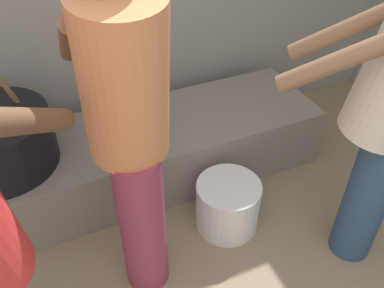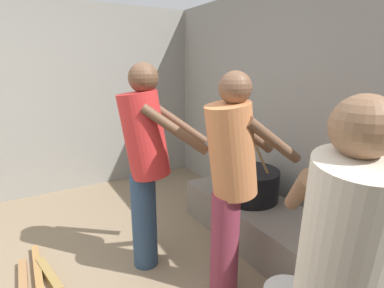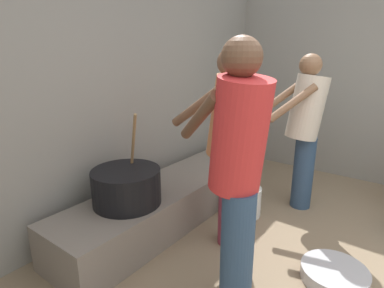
{
  "view_description": "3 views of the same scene",
  "coord_description": "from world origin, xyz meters",
  "px_view_note": "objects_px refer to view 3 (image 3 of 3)",
  "views": [
    {
      "loc": [
        -0.08,
        0.2,
        1.78
      ],
      "look_at": [
        0.35,
        1.18,
        0.89
      ],
      "focal_mm": 38.63,
      "sensor_mm": 36.0,
      "label": 1
    },
    {
      "loc": [
        1.67,
        0.2,
        1.62
      ],
      "look_at": [
        -0.04,
        1.2,
        1.09
      ],
      "focal_mm": 28.02,
      "sensor_mm": 36.0,
      "label": 2
    },
    {
      "loc": [
        -1.86,
        0.2,
        1.54
      ],
      "look_at": [
        0.13,
        1.69,
        0.81
      ],
      "focal_mm": 29.33,
      "sensor_mm": 36.0,
      "label": 3
    }
  ],
  "objects_px": {
    "cook_in_cream_shirt": "(305,124)",
    "metal_mixing_bowl": "(334,274)",
    "cook_in_red_shirt": "(238,165)",
    "cooking_pot_main": "(127,186)",
    "bucket_white_plastic": "(244,201)",
    "cook_in_orange_shirt": "(229,139)"
  },
  "relations": [
    {
      "from": "cook_in_red_shirt",
      "to": "bucket_white_plastic",
      "type": "relative_size",
      "value": 4.84
    },
    {
      "from": "metal_mixing_bowl",
      "to": "cook_in_red_shirt",
      "type": "bearing_deg",
      "value": 141.72
    },
    {
      "from": "cook_in_cream_shirt",
      "to": "metal_mixing_bowl",
      "type": "height_order",
      "value": "cook_in_cream_shirt"
    },
    {
      "from": "cook_in_red_shirt",
      "to": "bucket_white_plastic",
      "type": "xyz_separation_m",
      "value": [
        1.06,
        0.48,
        -0.79
      ]
    },
    {
      "from": "cook_in_orange_shirt",
      "to": "bucket_white_plastic",
      "type": "distance_m",
      "value": 0.91
    },
    {
      "from": "bucket_white_plastic",
      "to": "cook_in_cream_shirt",
      "type": "bearing_deg",
      "value": -37.26
    },
    {
      "from": "cook_in_cream_shirt",
      "to": "cooking_pot_main",
      "type": "bearing_deg",
      "value": 149.06
    },
    {
      "from": "cooking_pot_main",
      "to": "metal_mixing_bowl",
      "type": "distance_m",
      "value": 1.65
    },
    {
      "from": "cooking_pot_main",
      "to": "cook_in_orange_shirt",
      "type": "distance_m",
      "value": 0.9
    },
    {
      "from": "cooking_pot_main",
      "to": "cook_in_cream_shirt",
      "type": "bearing_deg",
      "value": -30.94
    },
    {
      "from": "cook_in_orange_shirt",
      "to": "bucket_white_plastic",
      "type": "height_order",
      "value": "cook_in_orange_shirt"
    },
    {
      "from": "cook_in_orange_shirt",
      "to": "bucket_white_plastic",
      "type": "xyz_separation_m",
      "value": [
        0.5,
        0.1,
        -0.76
      ]
    },
    {
      "from": "cook_in_cream_shirt",
      "to": "cook_in_red_shirt",
      "type": "bearing_deg",
      "value": -175.79
    },
    {
      "from": "cooking_pot_main",
      "to": "metal_mixing_bowl",
      "type": "relative_size",
      "value": 1.62
    },
    {
      "from": "cook_in_red_shirt",
      "to": "metal_mixing_bowl",
      "type": "relative_size",
      "value": 3.58
    },
    {
      "from": "cooking_pot_main",
      "to": "cook_in_cream_shirt",
      "type": "xyz_separation_m",
      "value": [
        1.5,
        -0.9,
        0.36
      ]
    },
    {
      "from": "cooking_pot_main",
      "to": "cook_in_cream_shirt",
      "type": "relative_size",
      "value": 0.48
    },
    {
      "from": "cooking_pot_main",
      "to": "bucket_white_plastic",
      "type": "relative_size",
      "value": 2.19
    },
    {
      "from": "cook_in_cream_shirt",
      "to": "bucket_white_plastic",
      "type": "height_order",
      "value": "cook_in_cream_shirt"
    },
    {
      "from": "metal_mixing_bowl",
      "to": "cooking_pot_main",
      "type": "bearing_deg",
      "value": 110.5
    },
    {
      "from": "cooking_pot_main",
      "to": "metal_mixing_bowl",
      "type": "height_order",
      "value": "cooking_pot_main"
    },
    {
      "from": "cook_in_cream_shirt",
      "to": "metal_mixing_bowl",
      "type": "xyz_separation_m",
      "value": [
        -0.94,
        -0.59,
        -0.83
      ]
    }
  ]
}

